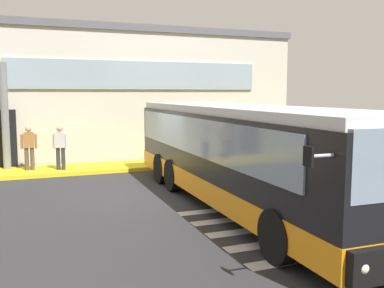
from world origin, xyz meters
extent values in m
cube|color=#2B2B2D|center=(0.00, 0.00, -0.01)|extent=(80.00, 90.00, 0.02)
cube|color=silver|center=(2.00, -6.00, 0.00)|extent=(4.40, 0.36, 0.01)
cube|color=silver|center=(2.00, -5.10, 0.00)|extent=(4.40, 0.36, 0.01)
cube|color=silver|center=(2.00, -4.20, 0.00)|extent=(4.40, 0.36, 0.01)
cube|color=silver|center=(2.00, -3.30, 0.00)|extent=(4.40, 0.36, 0.01)
cube|color=silver|center=(2.00, -2.40, 0.00)|extent=(4.40, 0.36, 0.01)
cube|color=beige|center=(0.00, 12.00, 2.83)|extent=(16.88, 12.00, 5.67)
cube|color=#56565B|center=(0.00, 12.00, 5.82)|extent=(17.08, 12.20, 0.30)
cube|color=#8C9EAD|center=(1.00, 5.96, 3.80)|extent=(10.88, 0.10, 1.20)
cube|color=yellow|center=(0.00, 4.80, 0.07)|extent=(20.88, 2.00, 0.15)
cylinder|color=slate|center=(-4.41, 5.40, 2.16)|extent=(0.28, 0.28, 4.03)
cube|color=black|center=(1.63, -2.26, 1.42)|extent=(2.75, 11.21, 2.15)
cube|color=orange|center=(1.63, -2.26, 0.62)|extent=(2.79, 11.25, 0.55)
cube|color=silver|center=(1.63, -2.26, 2.60)|extent=(2.65, 11.01, 0.20)
cube|color=gray|center=(2.93, -1.98, 1.92)|extent=(0.22, 9.96, 0.95)
cube|color=gray|center=(0.34, -1.94, 1.92)|extent=(0.22, 9.96, 0.95)
sphere|color=beige|center=(0.50, -7.94, 0.65)|extent=(0.18, 0.18, 0.18)
cylinder|color=#B7B7BF|center=(0.04, -7.56, 2.17)|extent=(0.40, 0.06, 0.05)
cube|color=black|center=(-0.16, -7.56, 2.17)|extent=(0.04, 0.20, 0.28)
cylinder|color=black|center=(2.74, -6.06, 0.50)|extent=(0.32, 1.01, 1.00)
cylinder|color=black|center=(0.39, -6.02, 0.50)|extent=(0.32, 1.01, 1.00)
cylinder|color=black|center=(2.85, 0.10, 0.50)|extent=(0.32, 1.01, 1.00)
cylinder|color=black|center=(0.50, 0.14, 0.50)|extent=(0.32, 1.01, 1.00)
cylinder|color=black|center=(2.88, 1.40, 0.50)|extent=(0.32, 1.01, 1.00)
cylinder|color=black|center=(0.53, 1.44, 0.50)|extent=(0.32, 1.01, 1.00)
cylinder|color=#4C4233|center=(-3.51, 4.81, 0.57)|extent=(0.15, 0.15, 0.85)
cylinder|color=#4C4233|center=(-3.71, 4.81, 0.57)|extent=(0.15, 0.15, 0.85)
cube|color=#996633|center=(-3.61, 4.81, 1.29)|extent=(0.39, 0.23, 0.58)
sphere|color=tan|center=(-3.61, 4.81, 1.71)|extent=(0.23, 0.23, 0.23)
cylinder|color=#996633|center=(-3.36, 4.80, 1.24)|extent=(0.09, 0.09, 0.55)
cylinder|color=#996633|center=(-3.86, 4.82, 1.24)|extent=(0.09, 0.09, 0.55)
cube|color=navy|center=(-3.61, 4.98, 1.27)|extent=(0.30, 0.19, 0.44)
cylinder|color=#2D2D33|center=(-2.42, 4.40, 0.57)|extent=(0.15, 0.15, 0.85)
cylinder|color=#2D2D33|center=(-2.60, 4.49, 0.57)|extent=(0.15, 0.15, 0.85)
cube|color=silver|center=(-2.51, 4.44, 1.29)|extent=(0.44, 0.36, 0.58)
sphere|color=tan|center=(-2.51, 4.44, 1.71)|extent=(0.23, 0.23, 0.23)
cylinder|color=silver|center=(-2.29, 4.34, 1.24)|extent=(0.09, 0.09, 0.55)
cylinder|color=silver|center=(-2.74, 4.55, 1.24)|extent=(0.09, 0.09, 0.55)
cylinder|color=yellow|center=(3.10, 3.60, 0.45)|extent=(0.18, 0.18, 0.90)
camera|label=1|loc=(-3.73, -12.40, 3.03)|focal=40.49mm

